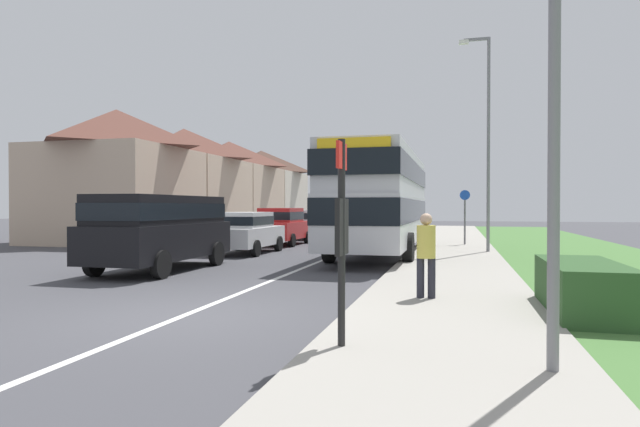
{
  "coord_description": "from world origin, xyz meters",
  "views": [
    {
      "loc": [
        4.34,
        -7.89,
        1.79
      ],
      "look_at": [
        0.66,
        6.45,
        1.6
      ],
      "focal_mm": 30.05,
      "sensor_mm": 36.0,
      "label": 1
    }
  ],
  "objects_px": {
    "bus_stop_sign": "(342,228)",
    "parked_car_white": "(246,231)",
    "parked_car_red": "(282,225)",
    "cycle_route_sign": "(465,215)",
    "pedestrian_at_stop": "(426,251)",
    "double_decker_bus": "(382,197)",
    "street_lamp_mid": "(486,131)",
    "parked_car_silver": "(312,223)",
    "parked_van_black": "(161,226)"
  },
  "relations": [
    {
      "from": "double_decker_bus",
      "to": "cycle_route_sign",
      "type": "height_order",
      "value": "double_decker_bus"
    },
    {
      "from": "parked_car_white",
      "to": "street_lamp_mid",
      "type": "relative_size",
      "value": 0.5
    },
    {
      "from": "bus_stop_sign",
      "to": "parked_car_white",
      "type": "bearing_deg",
      "value": 116.86
    },
    {
      "from": "parked_van_black",
      "to": "parked_car_silver",
      "type": "bearing_deg",
      "value": 89.5
    },
    {
      "from": "pedestrian_at_stop",
      "to": "parked_van_black",
      "type": "bearing_deg",
      "value": 155.38
    },
    {
      "from": "parked_car_white",
      "to": "parked_car_red",
      "type": "distance_m",
      "value": 4.68
    },
    {
      "from": "parked_car_red",
      "to": "cycle_route_sign",
      "type": "relative_size",
      "value": 1.59
    },
    {
      "from": "pedestrian_at_stop",
      "to": "cycle_route_sign",
      "type": "height_order",
      "value": "cycle_route_sign"
    },
    {
      "from": "cycle_route_sign",
      "to": "pedestrian_at_stop",
      "type": "bearing_deg",
      "value": -93.45
    },
    {
      "from": "double_decker_bus",
      "to": "parked_car_silver",
      "type": "distance_m",
      "value": 10.76
    },
    {
      "from": "double_decker_bus",
      "to": "parked_car_red",
      "type": "bearing_deg",
      "value": 141.84
    },
    {
      "from": "parked_van_black",
      "to": "bus_stop_sign",
      "type": "height_order",
      "value": "bus_stop_sign"
    },
    {
      "from": "parked_car_silver",
      "to": "bus_stop_sign",
      "type": "distance_m",
      "value": 23.62
    },
    {
      "from": "bus_stop_sign",
      "to": "cycle_route_sign",
      "type": "relative_size",
      "value": 1.03
    },
    {
      "from": "parked_car_white",
      "to": "cycle_route_sign",
      "type": "xyz_separation_m",
      "value": [
        8.15,
        5.4,
        0.55
      ]
    },
    {
      "from": "double_decker_bus",
      "to": "parked_car_white",
      "type": "bearing_deg",
      "value": -173.77
    },
    {
      "from": "parked_van_black",
      "to": "parked_car_silver",
      "type": "relative_size",
      "value": 1.11
    },
    {
      "from": "parked_van_black",
      "to": "parked_car_red",
      "type": "bearing_deg",
      "value": 89.43
    },
    {
      "from": "parked_car_white",
      "to": "parked_car_silver",
      "type": "xyz_separation_m",
      "value": [
        -0.08,
        9.89,
        0.01
      ]
    },
    {
      "from": "parked_van_black",
      "to": "parked_car_red",
      "type": "xyz_separation_m",
      "value": [
        0.1,
        10.37,
        -0.31
      ]
    },
    {
      "from": "double_decker_bus",
      "to": "parked_van_black",
      "type": "bearing_deg",
      "value": -130.49
    },
    {
      "from": "parked_van_black",
      "to": "double_decker_bus",
      "type": "bearing_deg",
      "value": 49.51
    },
    {
      "from": "parked_car_white",
      "to": "cycle_route_sign",
      "type": "height_order",
      "value": "cycle_route_sign"
    },
    {
      "from": "parked_car_white",
      "to": "bus_stop_sign",
      "type": "distance_m",
      "value": 14.35
    },
    {
      "from": "double_decker_bus",
      "to": "street_lamp_mid",
      "type": "height_order",
      "value": "street_lamp_mid"
    },
    {
      "from": "parked_car_silver",
      "to": "cycle_route_sign",
      "type": "distance_m",
      "value": 9.39
    },
    {
      "from": "parked_car_silver",
      "to": "bus_stop_sign",
      "type": "xyz_separation_m",
      "value": [
        6.56,
        -22.68,
        0.66
      ]
    },
    {
      "from": "parked_car_red",
      "to": "parked_car_silver",
      "type": "relative_size",
      "value": 0.87
    },
    {
      "from": "double_decker_bus",
      "to": "parked_van_black",
      "type": "xyz_separation_m",
      "value": [
        -5.34,
        -6.26,
        -0.89
      ]
    },
    {
      "from": "parked_car_red",
      "to": "cycle_route_sign",
      "type": "distance_m",
      "value": 8.31
    },
    {
      "from": "pedestrian_at_stop",
      "to": "cycle_route_sign",
      "type": "xyz_separation_m",
      "value": [
        0.87,
        14.53,
        0.45
      ]
    },
    {
      "from": "parked_van_black",
      "to": "parked_car_white",
      "type": "bearing_deg",
      "value": 87.8
    },
    {
      "from": "parked_car_white",
      "to": "cycle_route_sign",
      "type": "distance_m",
      "value": 9.79
    },
    {
      "from": "parked_car_silver",
      "to": "double_decker_bus",
      "type": "bearing_deg",
      "value": -60.85
    },
    {
      "from": "parked_car_silver",
      "to": "cycle_route_sign",
      "type": "xyz_separation_m",
      "value": [
        8.23,
        -4.5,
        0.54
      ]
    },
    {
      "from": "parked_car_silver",
      "to": "parked_van_black",
      "type": "bearing_deg",
      "value": -90.5
    },
    {
      "from": "parked_car_silver",
      "to": "pedestrian_at_stop",
      "type": "distance_m",
      "value": 20.4
    },
    {
      "from": "parked_van_black",
      "to": "street_lamp_mid",
      "type": "bearing_deg",
      "value": 39.46
    },
    {
      "from": "bus_stop_sign",
      "to": "parked_car_silver",
      "type": "bearing_deg",
      "value": 106.13
    },
    {
      "from": "parked_van_black",
      "to": "bus_stop_sign",
      "type": "bearing_deg",
      "value": -46.63
    },
    {
      "from": "parked_van_black",
      "to": "pedestrian_at_stop",
      "type": "xyz_separation_m",
      "value": [
        7.49,
        -3.43,
        -0.28
      ]
    },
    {
      "from": "bus_stop_sign",
      "to": "cycle_route_sign",
      "type": "height_order",
      "value": "bus_stop_sign"
    },
    {
      "from": "parked_car_red",
      "to": "parked_car_silver",
      "type": "xyz_separation_m",
      "value": [
        0.03,
        5.22,
        -0.06
      ]
    },
    {
      "from": "parked_car_red",
      "to": "cycle_route_sign",
      "type": "height_order",
      "value": "cycle_route_sign"
    },
    {
      "from": "parked_car_red",
      "to": "parked_van_black",
      "type": "bearing_deg",
      "value": -90.57
    },
    {
      "from": "cycle_route_sign",
      "to": "parked_car_silver",
      "type": "bearing_deg",
      "value": 151.34
    },
    {
      "from": "parked_car_silver",
      "to": "bus_stop_sign",
      "type": "relative_size",
      "value": 1.76
    },
    {
      "from": "bus_stop_sign",
      "to": "cycle_route_sign",
      "type": "bearing_deg",
      "value": 84.76
    },
    {
      "from": "parked_car_silver",
      "to": "street_lamp_mid",
      "type": "height_order",
      "value": "street_lamp_mid"
    },
    {
      "from": "cycle_route_sign",
      "to": "parked_car_white",
      "type": "bearing_deg",
      "value": -146.48
    }
  ]
}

